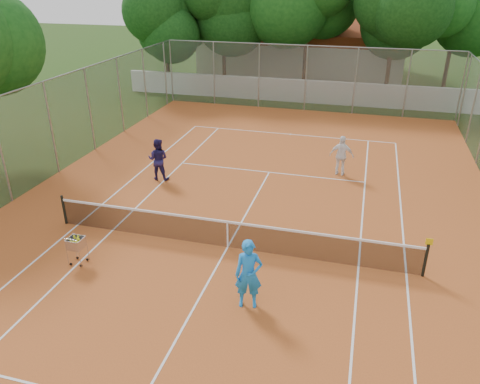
% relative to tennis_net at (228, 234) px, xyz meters
% --- Properties ---
extents(ground, '(120.00, 120.00, 0.00)m').
position_rel_tennis_net_xyz_m(ground, '(0.00, 0.00, -0.51)').
color(ground, '#1C350E').
rests_on(ground, ground).
extents(court_pad, '(18.00, 34.00, 0.02)m').
position_rel_tennis_net_xyz_m(court_pad, '(0.00, 0.00, -0.50)').
color(court_pad, '#B55723').
rests_on(court_pad, ground).
extents(court_lines, '(10.98, 23.78, 0.01)m').
position_rel_tennis_net_xyz_m(court_lines, '(0.00, 0.00, -0.49)').
color(court_lines, white).
rests_on(court_lines, court_pad).
extents(tennis_net, '(11.88, 0.10, 0.98)m').
position_rel_tennis_net_xyz_m(tennis_net, '(0.00, 0.00, 0.00)').
color(tennis_net, black).
rests_on(tennis_net, court_pad).
extents(perimeter_fence, '(18.00, 34.00, 4.00)m').
position_rel_tennis_net_xyz_m(perimeter_fence, '(0.00, 0.00, 1.49)').
color(perimeter_fence, slate).
rests_on(perimeter_fence, ground).
extents(boundary_wall, '(26.00, 0.30, 1.50)m').
position_rel_tennis_net_xyz_m(boundary_wall, '(0.00, 19.00, 0.24)').
color(boundary_wall, white).
rests_on(boundary_wall, ground).
extents(clubhouse, '(16.40, 9.00, 4.40)m').
position_rel_tennis_net_xyz_m(clubhouse, '(-2.00, 29.00, 1.69)').
color(clubhouse, beige).
rests_on(clubhouse, ground).
extents(tropical_trees, '(29.00, 19.00, 10.00)m').
position_rel_tennis_net_xyz_m(tropical_trees, '(0.00, 22.00, 4.49)').
color(tropical_trees, '#0D340E').
rests_on(tropical_trees, ground).
extents(player_near, '(0.80, 0.61, 1.95)m').
position_rel_tennis_net_xyz_m(player_near, '(1.35, -2.61, 0.49)').
color(player_near, '#1B83E6').
rests_on(player_near, court_pad).
extents(player_far_left, '(0.93, 0.76, 1.79)m').
position_rel_tennis_net_xyz_m(player_far_left, '(-4.38, 4.47, 0.40)').
color(player_far_left, '#211A50').
rests_on(player_far_left, court_pad).
extents(player_far_right, '(1.05, 0.48, 1.75)m').
position_rel_tennis_net_xyz_m(player_far_right, '(3.02, 6.99, 0.39)').
color(player_far_right, white).
rests_on(player_far_right, court_pad).
extents(ball_hopper, '(0.55, 0.55, 0.96)m').
position_rel_tennis_net_xyz_m(ball_hopper, '(-4.10, -2.07, -0.01)').
color(ball_hopper, '#B3B3BA').
rests_on(ball_hopper, court_pad).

